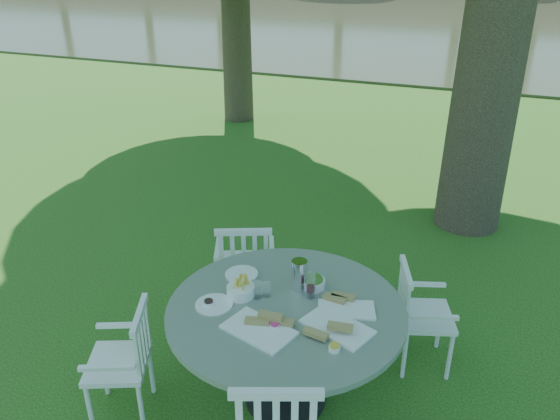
# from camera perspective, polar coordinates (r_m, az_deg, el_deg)

# --- Properties ---
(ground) EXTENTS (140.00, 140.00, 0.00)m
(ground) POSITION_cam_1_polar(r_m,az_deg,el_deg) (4.84, -0.90, -10.08)
(ground) COLOR #17410D
(ground) RESTS_ON ground
(table) EXTENTS (1.53, 1.53, 0.77)m
(table) POSITION_cam_1_polar(r_m,az_deg,el_deg) (3.60, 0.63, -11.80)
(table) COLOR black
(table) RESTS_ON ground
(chair_ne) EXTENTS (0.49, 0.51, 0.81)m
(chair_ne) POSITION_cam_1_polar(r_m,az_deg,el_deg) (4.12, 13.97, -10.03)
(chair_ne) COLOR white
(chair_ne) RESTS_ON ground
(chair_nw) EXTENTS (0.57, 0.56, 0.88)m
(chair_nw) POSITION_cam_1_polar(r_m,az_deg,el_deg) (4.46, -3.70, -5.58)
(chair_nw) COLOR white
(chair_nw) RESTS_ON ground
(chair_sw) EXTENTS (0.52, 0.53, 0.81)m
(chair_sw) POSITION_cam_1_polar(r_m,az_deg,el_deg) (3.73, -15.47, -14.45)
(chair_sw) COLOR white
(chair_sw) RESTS_ON ground
(tableware) EXTENTS (1.15, 0.83, 0.21)m
(tableware) POSITION_cam_1_polar(r_m,az_deg,el_deg) (3.54, 0.58, -9.10)
(tableware) COLOR white
(tableware) RESTS_ON table
(river) EXTENTS (100.00, 28.00, 0.12)m
(river) POSITION_cam_1_polar(r_m,az_deg,el_deg) (26.82, 19.54, 18.09)
(river) COLOR #313821
(river) RESTS_ON ground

